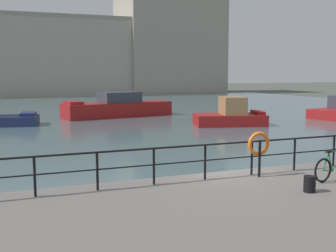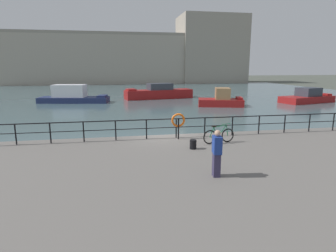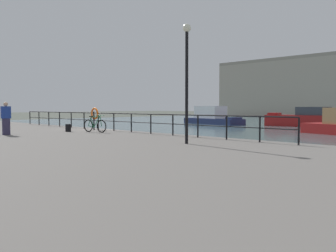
{
  "view_description": "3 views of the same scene",
  "coord_description": "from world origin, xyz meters",
  "px_view_note": "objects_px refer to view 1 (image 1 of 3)",
  "views": [
    {
      "loc": [
        -7.1,
        -12.31,
        3.96
      ],
      "look_at": [
        -0.26,
        4.48,
        1.72
      ],
      "focal_mm": 47.09,
      "sensor_mm": 36.0,
      "label": 1
    },
    {
      "loc": [
        -2.77,
        -15.69,
        4.61
      ],
      "look_at": [
        0.51,
        2.08,
        0.8
      ],
      "focal_mm": 30.48,
      "sensor_mm": 36.0,
      "label": 2
    },
    {
      "loc": [
        19.27,
        -13.68,
        2.19
      ],
      "look_at": [
        2.32,
        3.68,
        0.87
      ],
      "focal_mm": 37.78,
      "sensor_mm": 36.0,
      "label": 3
    }
  ],
  "objects_px": {
    "moored_green_narrowboat": "(231,115)",
    "life_ring_stand": "(259,145)",
    "harbor_building": "(78,54)",
    "moored_white_yacht": "(118,107)",
    "parked_bicycle": "(334,167)",
    "mooring_bollard": "(310,184)"
  },
  "relations": [
    {
      "from": "moored_green_narrowboat",
      "to": "life_ring_stand",
      "type": "relative_size",
      "value": 4.03
    },
    {
      "from": "harbor_building",
      "to": "moored_green_narrowboat",
      "type": "distance_m",
      "value": 48.18
    },
    {
      "from": "moored_green_narrowboat",
      "to": "life_ring_stand",
      "type": "distance_m",
      "value": 19.2
    },
    {
      "from": "moored_green_narrowboat",
      "to": "moored_white_yacht",
      "type": "bearing_deg",
      "value": 138.61
    },
    {
      "from": "harbor_building",
      "to": "parked_bicycle",
      "type": "bearing_deg",
      "value": -94.34
    },
    {
      "from": "moored_green_narrowboat",
      "to": "harbor_building",
      "type": "bearing_deg",
      "value": 108.21
    },
    {
      "from": "harbor_building",
      "to": "parked_bicycle",
      "type": "relative_size",
      "value": 37.64
    },
    {
      "from": "parked_bicycle",
      "to": "moored_green_narrowboat",
      "type": "bearing_deg",
      "value": 58.63
    },
    {
      "from": "parked_bicycle",
      "to": "life_ring_stand",
      "type": "height_order",
      "value": "life_ring_stand"
    },
    {
      "from": "mooring_bollard",
      "to": "life_ring_stand",
      "type": "bearing_deg",
      "value": 97.96
    },
    {
      "from": "life_ring_stand",
      "to": "parked_bicycle",
      "type": "bearing_deg",
      "value": -33.73
    },
    {
      "from": "life_ring_stand",
      "to": "moored_white_yacht",
      "type": "bearing_deg",
      "value": 83.69
    },
    {
      "from": "parked_bicycle",
      "to": "life_ring_stand",
      "type": "relative_size",
      "value": 1.25
    },
    {
      "from": "moored_white_yacht",
      "to": "parked_bicycle",
      "type": "relative_size",
      "value": 5.74
    },
    {
      "from": "moored_green_narrowboat",
      "to": "mooring_bollard",
      "type": "distance_m",
      "value": 20.86
    },
    {
      "from": "moored_white_yacht",
      "to": "parked_bicycle",
      "type": "bearing_deg",
      "value": 76.74
    },
    {
      "from": "harbor_building",
      "to": "moored_green_narrowboat",
      "type": "relative_size",
      "value": 11.71
    },
    {
      "from": "harbor_building",
      "to": "life_ring_stand",
      "type": "relative_size",
      "value": 47.23
    },
    {
      "from": "mooring_bollard",
      "to": "harbor_building",
      "type": "bearing_deg",
      "value": 84.37
    },
    {
      "from": "moored_green_narrowboat",
      "to": "moored_white_yacht",
      "type": "xyz_separation_m",
      "value": [
        -6.03,
        9.32,
        0.09
      ]
    },
    {
      "from": "harbor_building",
      "to": "mooring_bollard",
      "type": "bearing_deg",
      "value": -95.63
    },
    {
      "from": "moored_white_yacht",
      "to": "mooring_bollard",
      "type": "xyz_separation_m",
      "value": [
        -2.63,
        -28.29,
        0.13
      ]
    }
  ]
}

